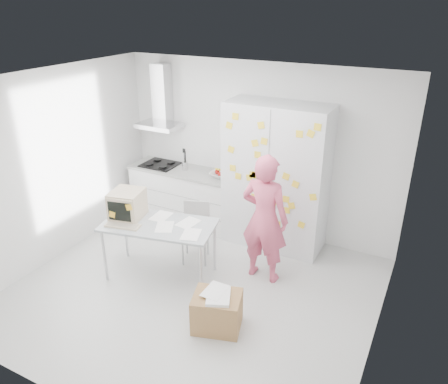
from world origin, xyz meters
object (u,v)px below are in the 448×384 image
at_px(person, 265,219).
at_px(desk, 138,213).
at_px(chair, 196,228).
at_px(cardboard_box, 217,311).

xyz_separation_m(person, desk, (-1.55, -0.64, 0.00)).
xyz_separation_m(person, chair, (-1.05, -0.01, -0.40)).
bearing_deg(cardboard_box, desk, 159.68).
distance_m(desk, cardboard_box, 1.72).
height_order(person, cardboard_box, person).
xyz_separation_m(person, cardboard_box, (-0.07, -1.19, -0.66)).
relative_size(desk, chair, 1.84).
bearing_deg(person, desk, 24.55).
bearing_deg(person, cardboard_box, 88.82).
relative_size(person, cardboard_box, 2.76).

